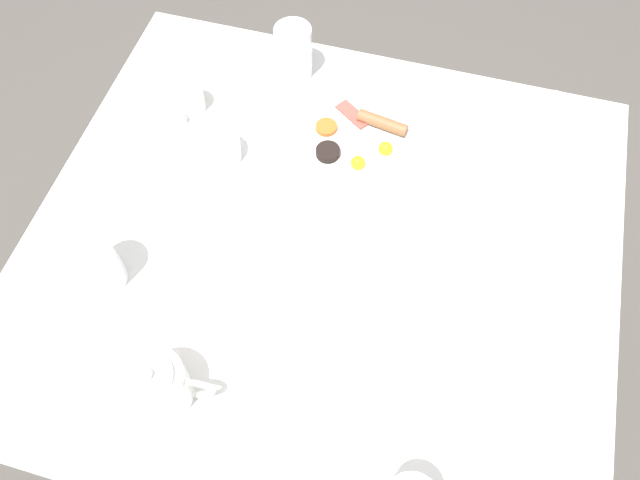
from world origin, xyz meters
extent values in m
plane|color=#4C4742|center=(0.00, 0.00, 0.00)|extent=(8.00, 8.00, 0.00)
cube|color=silver|center=(0.00, 0.00, 0.75)|extent=(1.06, 1.14, 0.03)
cylinder|color=brown|center=(-0.48, -0.52, 0.37)|extent=(0.04, 0.04, 0.74)
cylinder|color=brown|center=(0.48, -0.52, 0.37)|extent=(0.04, 0.04, 0.74)
cylinder|color=brown|center=(-0.48, 0.52, 0.37)|extent=(0.04, 0.04, 0.74)
cylinder|color=white|center=(-0.26, 0.01, 0.77)|extent=(0.27, 0.27, 0.01)
cylinder|color=white|center=(-0.19, 0.03, 0.78)|extent=(0.06, 0.06, 0.00)
sphere|color=yellow|center=(-0.19, 0.03, 0.79)|extent=(0.03, 0.03, 0.03)
cylinder|color=white|center=(-0.25, 0.07, 0.78)|extent=(0.07, 0.07, 0.00)
sphere|color=yellow|center=(-0.25, 0.07, 0.79)|extent=(0.03, 0.03, 0.03)
cylinder|color=brown|center=(-0.31, 0.05, 0.79)|extent=(0.05, 0.11, 0.03)
cube|color=#B74C42|center=(-0.33, -0.02, 0.78)|extent=(0.07, 0.09, 0.01)
cylinder|color=#D16023|center=(-0.28, -0.06, 0.78)|extent=(0.05, 0.05, 0.01)
cylinder|color=black|center=(-0.21, -0.04, 0.79)|extent=(0.05, 0.05, 0.02)
cylinder|color=white|center=(0.16, 0.35, 0.82)|extent=(0.11, 0.11, 0.10)
cylinder|color=white|center=(0.16, 0.35, 0.87)|extent=(0.08, 0.08, 0.01)
sphere|color=white|center=(0.16, 0.35, 0.88)|extent=(0.02, 0.02, 0.02)
cone|color=white|center=(0.23, 0.34, 0.83)|extent=(0.06, 0.02, 0.05)
torus|color=white|center=(0.10, 0.35, 0.82)|extent=(0.08, 0.02, 0.08)
cylinder|color=white|center=(0.36, -0.18, 0.82)|extent=(0.11, 0.11, 0.10)
cylinder|color=white|center=(0.36, -0.18, 0.87)|extent=(0.08, 0.08, 0.01)
sphere|color=white|center=(0.36, -0.18, 0.88)|extent=(0.02, 0.02, 0.02)
cone|color=white|center=(0.37, -0.25, 0.83)|extent=(0.03, 0.06, 0.05)
torus|color=white|center=(0.34, -0.12, 0.82)|extent=(0.03, 0.08, 0.08)
cylinder|color=white|center=(-0.43, 0.40, 0.77)|extent=(0.15, 0.15, 0.01)
cylinder|color=white|center=(-0.43, 0.40, 0.80)|extent=(0.09, 0.09, 0.05)
cylinder|color=tan|center=(-0.43, 0.40, 0.79)|extent=(0.07, 0.07, 0.04)
torus|color=white|center=(-0.46, 0.43, 0.80)|extent=(0.03, 0.04, 0.04)
cylinder|color=white|center=(-0.15, -0.26, 0.77)|extent=(0.15, 0.15, 0.01)
cylinder|color=white|center=(-0.15, -0.26, 0.80)|extent=(0.09, 0.09, 0.05)
cylinder|color=tan|center=(-0.15, -0.26, 0.79)|extent=(0.07, 0.07, 0.04)
torus|color=white|center=(-0.16, -0.30, 0.80)|extent=(0.01, 0.04, 0.04)
cylinder|color=white|center=(0.18, -0.37, 0.83)|extent=(0.08, 0.08, 0.14)
cylinder|color=white|center=(-0.43, -0.18, 0.83)|extent=(0.08, 0.08, 0.13)
cylinder|color=white|center=(-0.26, -0.37, 0.80)|extent=(0.06, 0.06, 0.07)
torus|color=white|center=(-0.23, -0.37, 0.80)|extent=(0.05, 0.01, 0.05)
cube|color=silver|center=(0.42, -0.42, 0.77)|extent=(0.10, 0.15, 0.00)
cube|color=silver|center=(0.11, -0.07, 0.77)|extent=(0.15, 0.14, 0.00)
cube|color=silver|center=(0.42, 0.02, 0.77)|extent=(0.14, 0.08, 0.00)
cube|color=silver|center=(-0.16, 0.34, 0.77)|extent=(0.14, 0.11, 0.00)
camera|label=1|loc=(0.57, 0.16, 1.83)|focal=35.00mm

